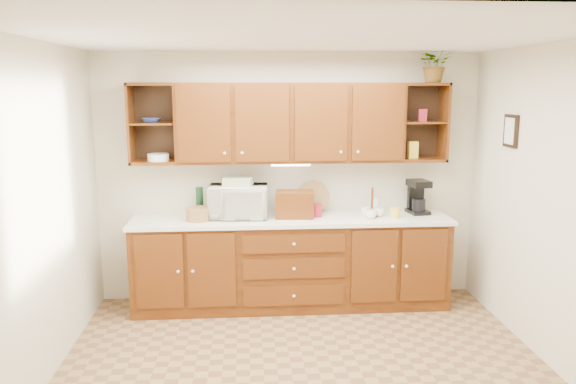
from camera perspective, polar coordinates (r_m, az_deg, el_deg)
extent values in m
plane|color=olive|center=(4.70, 1.83, -17.98)|extent=(4.00, 4.00, 0.00)
plane|color=white|center=(4.14, 2.05, 15.48)|extent=(4.00, 4.00, 0.00)
plane|color=beige|center=(5.94, 0.11, 1.46)|extent=(4.00, 0.00, 4.00)
plane|color=beige|center=(4.48, -24.43, -2.57)|extent=(0.00, 3.50, 3.50)
plane|color=beige|center=(4.87, 26.05, -1.71)|extent=(0.00, 3.50, 3.50)
cube|color=#3C1706|center=(5.85, 0.34, -7.26)|extent=(3.20, 0.60, 0.90)
cube|color=white|center=(5.71, 0.35, -2.81)|extent=(3.24, 0.64, 0.04)
cube|color=#3C1706|center=(5.71, 0.24, 7.04)|extent=(2.30, 0.33, 0.80)
cube|color=black|center=(5.92, -13.37, 6.88)|extent=(0.45, 0.02, 0.80)
cube|color=black|center=(6.12, 13.16, 7.01)|extent=(0.45, 0.02, 0.80)
cube|color=#3C1706|center=(5.77, -13.60, 6.78)|extent=(0.43, 0.30, 0.02)
cube|color=#3C1706|center=(5.98, 13.59, 6.91)|extent=(0.43, 0.30, 0.02)
cube|color=#3C1706|center=(5.97, 13.76, 10.60)|extent=(0.45, 0.33, 0.03)
cube|color=white|center=(5.70, 0.28, 2.80)|extent=(0.40, 0.05, 0.02)
cube|color=black|center=(5.57, 21.70, 5.79)|extent=(0.03, 0.24, 0.30)
cylinder|color=olive|center=(5.65, -9.10, -2.23)|extent=(0.27, 0.27, 0.13)
imported|color=#ECE5CB|center=(5.72, -5.07, -0.97)|extent=(0.60, 0.42, 0.32)
cube|color=tan|center=(5.68, -5.10, 1.05)|extent=(0.31, 0.26, 0.08)
cylinder|color=black|center=(5.85, -8.96, -0.94)|extent=(0.08, 0.08, 0.30)
cylinder|color=olive|center=(5.93, 2.50, -2.02)|extent=(0.35, 0.11, 0.34)
cube|color=#3C1706|center=(5.69, 0.68, -1.27)|extent=(0.40, 0.27, 0.27)
cylinder|color=#3C1706|center=(5.78, 8.54, -1.03)|extent=(0.02, 0.02, 0.30)
cylinder|color=#3C1706|center=(5.81, 8.50, -2.41)|extent=(0.12, 0.12, 0.02)
imported|color=white|center=(5.84, 9.24, -2.01)|extent=(0.13, 0.13, 0.09)
imported|color=white|center=(5.85, 7.88, -1.94)|extent=(0.13, 0.13, 0.09)
imported|color=white|center=(5.73, 8.42, -2.24)|extent=(0.13, 0.13, 0.09)
cylinder|color=maroon|center=(5.75, 2.89, -1.87)|extent=(0.15, 0.15, 0.13)
cylinder|color=white|center=(5.91, 8.86, -1.42)|extent=(0.09, 0.09, 0.17)
cylinder|color=yellow|center=(5.79, 10.82, -2.09)|extent=(0.12, 0.12, 0.10)
cube|color=black|center=(6.05, 13.04, -1.95)|extent=(0.22, 0.27, 0.04)
cube|color=black|center=(6.11, 12.84, -0.38)|extent=(0.18, 0.08, 0.30)
cube|color=black|center=(5.99, 13.16, 0.86)|extent=(0.22, 0.27, 0.07)
cylinder|color=black|center=(6.02, 13.12, -1.29)|extent=(0.16, 0.16, 0.13)
imported|color=navy|center=(5.75, -13.71, 7.09)|extent=(0.21, 0.21, 0.04)
cylinder|color=white|center=(5.76, -13.04, 3.45)|extent=(0.28, 0.28, 0.07)
cube|color=yellow|center=(5.96, 12.56, 4.20)|extent=(0.10, 0.08, 0.17)
cube|color=maroon|center=(5.96, 13.54, 7.59)|extent=(0.10, 0.09, 0.12)
imported|color=#999999|center=(5.96, 14.73, 12.48)|extent=(0.34, 0.30, 0.37)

